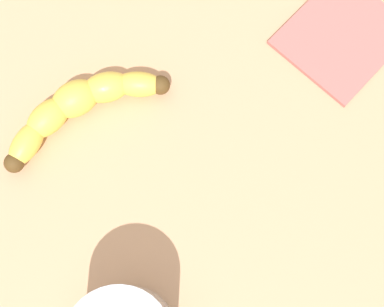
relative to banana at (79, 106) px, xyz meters
The scene contains 3 objects.
wooden_tabletop 8.53cm from the banana, 34.52° to the left, with size 120.00×120.00×3.00cm, color tan.
banana is the anchor object (origin of this frame).
folded_napkin 31.46cm from the banana, 121.47° to the left, with size 13.36×11.65×0.60cm, color #BC6660.
Camera 1 is at (9.77, 12.43, 58.28)cm, focal length 48.40 mm.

